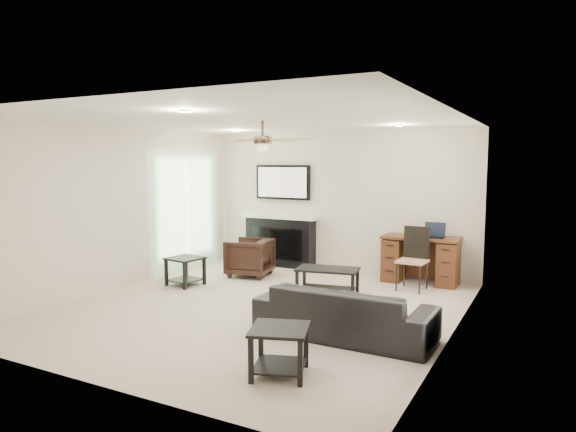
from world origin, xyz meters
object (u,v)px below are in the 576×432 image
object	(u,v)px
sofa	(345,312)
coffee_table	(328,282)
armchair	(250,257)
fireplace_unit	(280,216)
desk	(421,260)

from	to	relation	value
sofa	coffee_table	bearing A→B (deg)	-59.83
armchair	coffee_table	bearing A→B (deg)	62.13
fireplace_unit	armchair	bearing A→B (deg)	-93.16
sofa	armchair	distance (m)	3.37
coffee_table	desk	size ratio (longest dim) A/B	0.74
armchair	desk	bearing A→B (deg)	97.47
coffee_table	fireplace_unit	xyz separation A→B (m)	(-1.65, 1.54, 0.75)
armchair	fireplace_unit	world-z (taller)	fireplace_unit
coffee_table	desk	world-z (taller)	desk
desk	fireplace_unit	bearing A→B (deg)	177.20
armchair	fireplace_unit	xyz separation A→B (m)	(0.05, 0.99, 0.63)
fireplace_unit	desk	world-z (taller)	fireplace_unit
armchair	coffee_table	distance (m)	1.79
fireplace_unit	desk	distance (m)	2.74
armchair	fireplace_unit	bearing A→B (deg)	166.90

